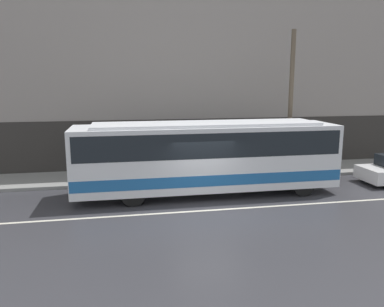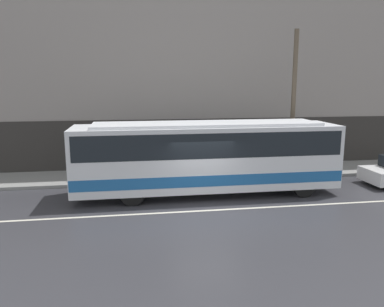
{
  "view_description": "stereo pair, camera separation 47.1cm",
  "coord_description": "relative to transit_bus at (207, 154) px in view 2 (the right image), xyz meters",
  "views": [
    {
      "loc": [
        -3.12,
        -13.16,
        4.77
      ],
      "look_at": [
        -0.22,
        2.15,
        1.8
      ],
      "focal_mm": 35.0,
      "sensor_mm": 36.0,
      "label": 1
    },
    {
      "loc": [
        -2.65,
        -13.24,
        4.77
      ],
      "look_at": [
        -0.22,
        2.15,
        1.8
      ],
      "focal_mm": 35.0,
      "sensor_mm": 36.0,
      "label": 2
    }
  ],
  "objects": [
    {
      "name": "utility_pole_near",
      "position": [
        4.83,
        2.33,
        1.97
      ],
      "size": [
        0.23,
        0.23,
        7.15
      ],
      "color": "brown",
      "rests_on": "sidewalk"
    },
    {
      "name": "pedestrian_waiting",
      "position": [
        1.44,
        2.86,
        -0.86
      ],
      "size": [
        0.36,
        0.36,
        1.62
      ],
      "color": "navy",
      "rests_on": "sidewalk"
    },
    {
      "name": "lane_stripe",
      "position": [
        -0.42,
        -2.15,
        -1.75
      ],
      "size": [
        54.0,
        0.14,
        0.01
      ],
      "color": "beige",
      "rests_on": "ground_plane"
    },
    {
      "name": "ground_plane",
      "position": [
        -0.42,
        -2.15,
        -1.76
      ],
      "size": [
        60.0,
        60.0,
        0.0
      ],
      "primitive_type": "plane",
      "color": "#333338"
    },
    {
      "name": "sidewalk",
      "position": [
        -0.42,
        3.36,
        -1.68
      ],
      "size": [
        60.0,
        3.02,
        0.15
      ],
      "color": "gray",
      "rests_on": "ground_plane"
    },
    {
      "name": "transit_bus",
      "position": [
        0.0,
        0.0,
        0.0
      ],
      "size": [
        11.18,
        2.5,
        3.11
      ],
      "color": "silver",
      "rests_on": "ground_plane"
    },
    {
      "name": "building_facade",
      "position": [
        -0.42,
        5.01,
        4.94
      ],
      "size": [
        60.0,
        0.35,
        13.82
      ],
      "color": "gray",
      "rests_on": "ground_plane"
    }
  ]
}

